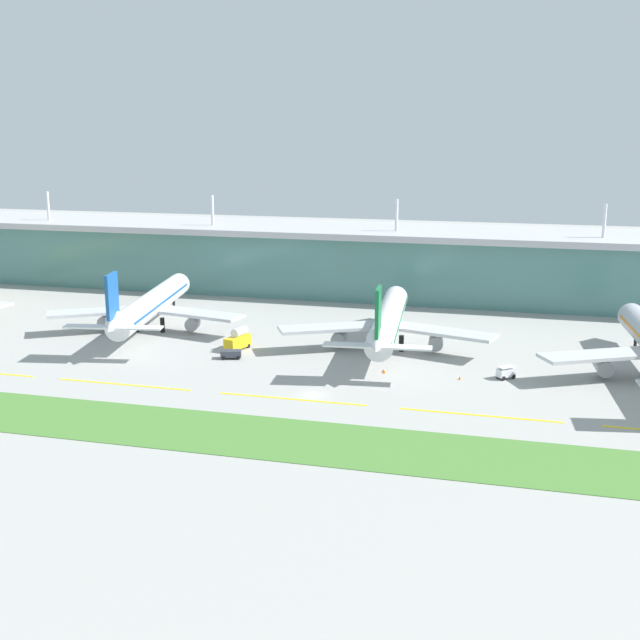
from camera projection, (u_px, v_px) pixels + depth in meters
ground_plane at (312, 395)px, 151.82m from camera, size 600.00×600.00×0.00m
terminal_building at (399, 262)px, 239.75m from camera, size 288.00×34.00×28.88m
airliner_near_middle at (150, 305)px, 198.72m from camera, size 48.07×62.78×18.90m
airliner_center at (388, 321)px, 182.06m from camera, size 48.56×60.36×18.90m
taxiway_stripe_mid_west at (124, 385)px, 157.89m from camera, size 28.00×0.70×0.04m
taxiway_stripe_centre at (292, 399)px, 149.40m from camera, size 28.00×0.70×0.04m
taxiway_stripe_mid_east at (480, 415)px, 140.92m from camera, size 28.00×0.70×0.04m
grass_verge at (275, 438)px, 130.55m from camera, size 300.00×18.00×0.10m
fuel_truck at (238, 340)px, 182.62m from camera, size 4.41×7.63×4.95m
pushback_tug at (231, 354)px, 175.56m from camera, size 4.93×3.64×1.85m
baggage_cart at (506, 373)px, 161.45m from camera, size 3.87×3.76×2.48m
safety_cone_left_wingtip at (383, 370)px, 165.95m from camera, size 0.56×0.56×0.70m
safety_cone_nose_front at (460, 378)px, 161.09m from camera, size 0.56×0.56×0.70m
safety_cone_right_wingtip at (384, 372)px, 165.23m from camera, size 0.56×0.56×0.70m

